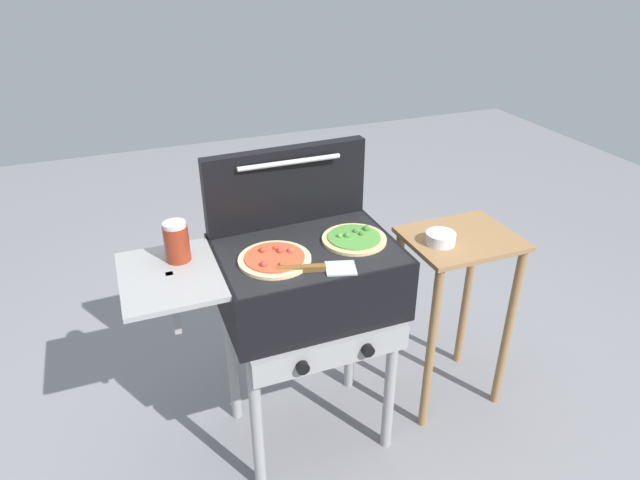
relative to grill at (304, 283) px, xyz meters
name	(u,v)px	position (x,y,z in m)	size (l,w,h in m)	color
ground_plane	(309,429)	(0.01, 0.00, -0.76)	(8.00, 8.00, 0.00)	gray
grill	(304,283)	(0.00, 0.00, 0.00)	(0.96, 0.53, 0.90)	black
grill_lid_open	(287,186)	(0.01, 0.22, 0.30)	(0.63, 0.09, 0.30)	black
pizza_pepperoni	(275,259)	(-0.12, -0.04, 0.15)	(0.25, 0.25, 0.03)	beige
pizza_veggie	(354,238)	(0.19, -0.01, 0.15)	(0.23, 0.23, 0.04)	#E0C17F
sauce_jar	(177,242)	(-0.42, 0.08, 0.21)	(0.08, 0.08, 0.14)	maroon
spatula	(318,268)	(-0.01, -0.15, 0.15)	(0.27, 0.13, 0.02)	#B7BABF
prep_table	(455,287)	(0.67, 0.00, -0.18)	(0.44, 0.36, 0.81)	olive
topping_bowl_near	(440,239)	(0.56, -0.01, 0.08)	(0.12, 0.12, 0.04)	silver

